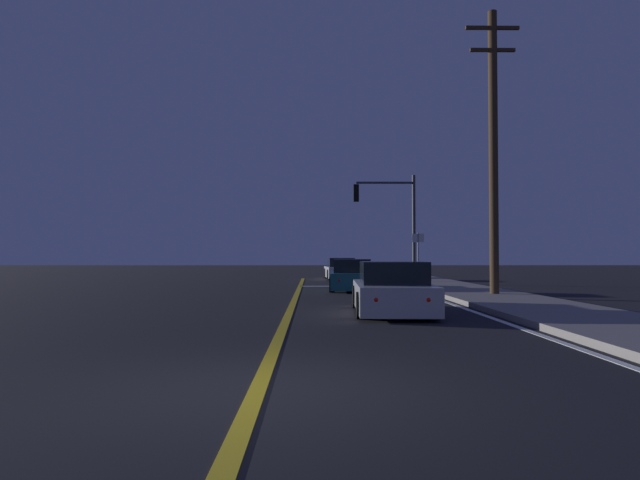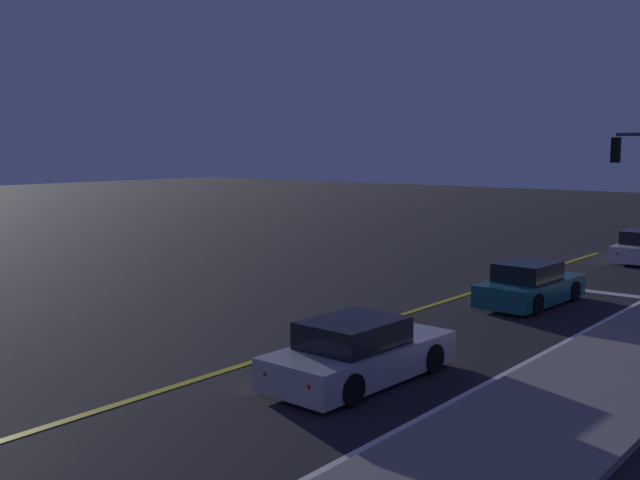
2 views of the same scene
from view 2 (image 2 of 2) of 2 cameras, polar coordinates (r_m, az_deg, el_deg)
name	(u,v)px [view 2 (image 2 of 2)]	position (r m, az deg, el deg)	size (l,w,h in m)	color
sidewalk_right	(602,380)	(16.84, 20.69, -9.95)	(3.20, 40.90, 0.15)	gray
lane_line_center	(344,333)	(19.91, 1.86, -7.08)	(0.20, 38.63, 0.01)	gold
lane_line_edge_right	(518,367)	(17.49, 14.86, -9.33)	(0.16, 38.63, 0.01)	white
stop_bar	(577,290)	(27.26, 19.01, -3.59)	(5.13, 0.50, 0.01)	white
car_distant_tail_silver	(359,353)	(15.90, 2.98, -8.60)	(2.09, 4.62, 1.34)	#B2B5BA
car_parked_curb_teal	(530,286)	(24.26, 15.71, -3.38)	(1.99, 4.39, 1.34)	#195960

